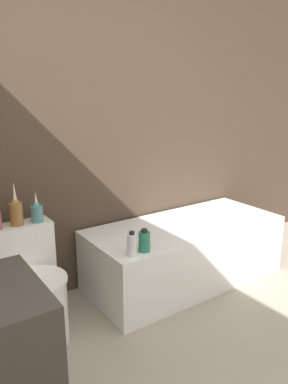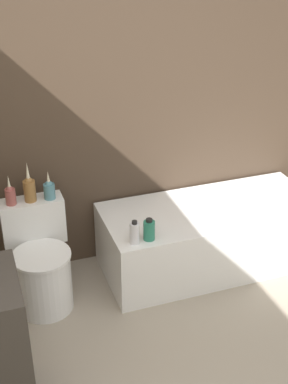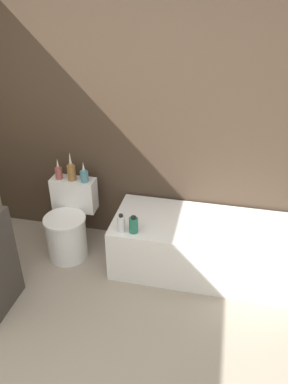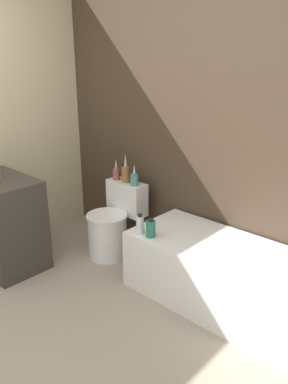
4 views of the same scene
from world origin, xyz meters
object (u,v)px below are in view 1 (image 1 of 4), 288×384
at_px(toilet, 32,293).
at_px(vase_silver, 16,211).
at_px(vase_bronze, 37,212).
at_px(shampoo_bottle_short, 144,241).
at_px(shampoo_bottle_tall, 132,245).
at_px(bathtub, 185,251).

relative_size(toilet, vase_silver, 2.49).
xyz_separation_m(vase_bronze, shampoo_bottle_short, (0.56, -0.40, -0.20)).
distance_m(toilet, shampoo_bottle_tall, 0.68).
bearing_deg(vase_bronze, bathtub, -7.44).
bearing_deg(bathtub, shampoo_bottle_tall, -158.87).
distance_m(vase_silver, vase_bronze, 0.13).
xyz_separation_m(bathtub, shampoo_bottle_tall, (-0.67, -0.26, 0.32)).
xyz_separation_m(shampoo_bottle_tall, shampoo_bottle_short, (0.10, 0.01, -0.01)).
bearing_deg(shampoo_bottle_tall, toilet, 158.18).
bearing_deg(vase_bronze, shampoo_bottle_short, -35.10).
xyz_separation_m(toilet, vase_bronze, (0.13, 0.17, 0.46)).
bearing_deg(vase_bronze, shampoo_bottle_tall, -41.57).
xyz_separation_m(vase_silver, shampoo_bottle_short, (0.69, -0.41, -0.23)).
relative_size(vase_bronze, shampoo_bottle_short, 1.31).
relative_size(vase_silver, shampoo_bottle_tall, 1.67).
height_order(vase_bronze, shampoo_bottle_tall, vase_bronze).
xyz_separation_m(bathtub, shampoo_bottle_short, (-0.57, -0.25, 0.31)).
xyz_separation_m(toilet, shampoo_bottle_short, (0.69, -0.22, 0.26)).
relative_size(bathtub, toilet, 2.29).
bearing_deg(vase_silver, shampoo_bottle_tall, -35.50).
height_order(vase_bronze, shampoo_bottle_short, vase_bronze).
relative_size(shampoo_bottle_tall, shampoo_bottle_short, 1.08).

